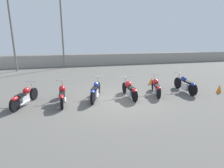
% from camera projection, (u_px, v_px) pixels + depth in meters
% --- Properties ---
extents(ground_plane, '(60.00, 60.00, 0.00)m').
position_uv_depth(ground_plane, '(115.00, 100.00, 8.36)').
color(ground_plane, '#5B5954').
extents(fence_back, '(40.00, 0.04, 1.22)m').
position_uv_depth(fence_back, '(85.00, 60.00, 19.32)').
color(fence_back, '#9E998E').
rests_on(fence_back, ground_plane).
extents(light_pole_left, '(0.70, 0.35, 8.15)m').
position_uv_depth(light_pole_left, '(61.00, 19.00, 16.92)').
color(light_pole_left, slate).
rests_on(light_pole_left, ground_plane).
extents(light_pole_right, '(0.70, 0.35, 6.72)m').
position_uv_depth(light_pole_right, '(11.00, 25.00, 15.10)').
color(light_pole_right, slate).
rests_on(light_pole_right, ground_plane).
extents(motorcycle_slot_0, '(0.90, 1.94, 0.94)m').
position_uv_depth(motorcycle_slot_0, '(24.00, 97.00, 7.55)').
color(motorcycle_slot_0, black).
rests_on(motorcycle_slot_0, ground_plane).
extents(motorcycle_slot_1, '(0.57, 2.05, 0.93)m').
position_uv_depth(motorcycle_slot_1, '(62.00, 94.00, 7.83)').
color(motorcycle_slot_1, black).
rests_on(motorcycle_slot_1, ground_plane).
extents(motorcycle_slot_2, '(0.95, 2.08, 0.99)m').
position_uv_depth(motorcycle_slot_2, '(96.00, 90.00, 8.41)').
color(motorcycle_slot_2, black).
rests_on(motorcycle_slot_2, ground_plane).
extents(motorcycle_slot_3, '(0.72, 1.97, 0.94)m').
position_uv_depth(motorcycle_slot_3, '(130.00, 89.00, 8.65)').
color(motorcycle_slot_3, black).
rests_on(motorcycle_slot_3, ground_plane).
extents(motorcycle_slot_4, '(0.87, 1.95, 0.94)m').
position_uv_depth(motorcycle_slot_4, '(156.00, 87.00, 9.13)').
color(motorcycle_slot_4, black).
rests_on(motorcycle_slot_4, ground_plane).
extents(motorcycle_slot_5, '(0.69, 2.09, 1.02)m').
position_uv_depth(motorcycle_slot_5, '(185.00, 85.00, 9.52)').
color(motorcycle_slot_5, black).
rests_on(motorcycle_slot_5, ground_plane).
extents(traffic_cone_near, '(0.26, 0.26, 0.44)m').
position_uv_depth(traffic_cone_near, '(219.00, 89.00, 9.46)').
color(traffic_cone_near, orange).
rests_on(traffic_cone_near, ground_plane).
extents(traffic_cone_far, '(0.35, 0.35, 0.39)m').
position_uv_depth(traffic_cone_far, '(151.00, 81.00, 11.32)').
color(traffic_cone_far, orange).
rests_on(traffic_cone_far, ground_plane).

